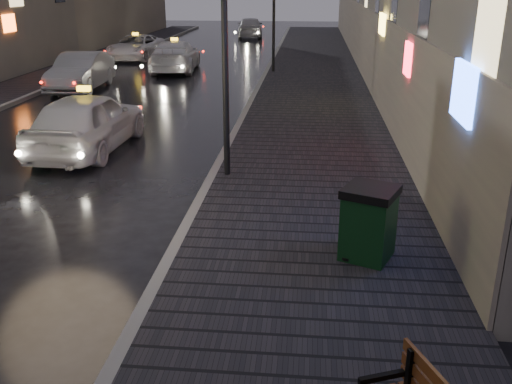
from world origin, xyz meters
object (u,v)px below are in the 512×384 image
taxi_mid (175,56)px  taxi_near (87,121)px  trash_bin (369,222)px  car_far (250,27)px  lamp_near (225,27)px  car_left_mid (81,72)px  taxi_far (136,47)px  lamp_far (274,0)px

taxi_mid → taxi_near: bearing=88.8°
trash_bin → car_far: (-6.00, 38.48, 0.05)m
trash_bin → taxi_near: taxi_near is taller
car_far → lamp_near: bearing=89.2°
car_left_mid → taxi_far: bearing=90.8°
car_left_mid → taxi_mid: (2.78, 5.53, -0.00)m
taxi_mid → taxi_far: 5.69m
taxi_near → taxi_far: size_ratio=0.98×
lamp_far → taxi_far: (-8.45, 5.05, -2.80)m
taxi_near → taxi_mid: bearing=-84.5°
lamp_far → taxi_far: 10.24m
taxi_near → car_left_mid: (-3.71, 8.91, -0.05)m
car_left_mid → taxi_far: car_left_mid is taller
taxi_mid → car_far: car_far is taller
lamp_far → taxi_mid: size_ratio=1.00×
lamp_far → taxi_near: lamp_far is taller
lamp_near → taxi_near: lamp_near is taller
taxi_far → car_far: size_ratio=1.03×
taxi_near → car_far: bearing=-90.0°
lamp_near → taxi_far: bearing=111.9°
taxi_mid → car_far: bearing=-101.0°
lamp_near → taxi_far: 22.86m
taxi_near → car_left_mid: size_ratio=1.03×
lamp_near → car_left_mid: size_ratio=1.13×
taxi_far → taxi_near: bearing=-72.0°
taxi_near → lamp_near: bearing=155.3°
trash_bin → car_left_mid: size_ratio=0.26×
taxi_near → taxi_far: bearing=-75.3°
trash_bin → car_left_mid: car_left_mid is taller
lamp_near → taxi_near: bearing=153.5°
taxi_near → car_left_mid: 9.65m
lamp_near → trash_bin: bearing=-54.2°
lamp_near → car_left_mid: 13.75m
taxi_near → taxi_mid: size_ratio=0.91×
taxi_near → taxi_far: 19.48m
car_far → taxi_far: bearing=62.3°
car_left_mid → car_far: size_ratio=0.97×
trash_bin → taxi_near: 9.27m
trash_bin → lamp_far: bearing=121.6°
taxi_near → trash_bin: bearing=141.0°
taxi_far → trash_bin: bearing=-60.5°
lamp_far → taxi_far: bearing=149.1°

